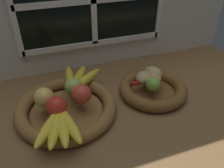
% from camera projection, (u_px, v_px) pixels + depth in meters
% --- Properties ---
extents(ground_plane, '(1.40, 0.90, 0.03)m').
position_uv_depth(ground_plane, '(116.00, 101.00, 0.92)').
color(ground_plane, brown).
extents(back_wall, '(1.40, 0.05, 0.55)m').
position_uv_depth(back_wall, '(92.00, 7.00, 0.98)').
color(back_wall, silver).
rests_on(back_wall, ground_plane).
extents(fruit_bowl_left, '(0.36, 0.36, 0.05)m').
position_uv_depth(fruit_bowl_left, '(66.00, 108.00, 0.83)').
color(fruit_bowl_left, brown).
rests_on(fruit_bowl_left, ground_plane).
extents(fruit_bowl_right, '(0.27, 0.27, 0.05)m').
position_uv_depth(fruit_bowl_right, '(153.00, 89.00, 0.92)').
color(fruit_bowl_right, brown).
rests_on(fruit_bowl_right, ground_plane).
extents(apple_red_right, '(0.07, 0.07, 0.07)m').
position_uv_depth(apple_red_right, '(82.00, 94.00, 0.80)').
color(apple_red_right, '#CC422D').
rests_on(apple_red_right, fruit_bowl_left).
extents(apple_red_front, '(0.07, 0.07, 0.07)m').
position_uv_depth(apple_red_front, '(57.00, 106.00, 0.75)').
color(apple_red_front, red).
rests_on(apple_red_front, fruit_bowl_left).
extents(apple_green_back, '(0.07, 0.07, 0.07)m').
position_uv_depth(apple_green_back, '(74.00, 87.00, 0.84)').
color(apple_green_back, '#99B74C').
rests_on(apple_green_back, fruit_bowl_left).
extents(apple_golden_left, '(0.07, 0.07, 0.07)m').
position_uv_depth(apple_golden_left, '(44.00, 98.00, 0.78)').
color(apple_golden_left, '#DBB756').
rests_on(apple_golden_left, fruit_bowl_left).
extents(banana_bunch_front, '(0.15, 0.19, 0.03)m').
position_uv_depth(banana_bunch_front, '(59.00, 126.00, 0.70)').
color(banana_bunch_front, yellow).
rests_on(banana_bunch_front, fruit_bowl_left).
extents(banana_bunch_back, '(0.17, 0.20, 0.03)m').
position_uv_depth(banana_bunch_back, '(78.00, 79.00, 0.91)').
color(banana_bunch_back, gold).
rests_on(banana_bunch_back, fruit_bowl_left).
extents(potato_back, '(0.08, 0.09, 0.05)m').
position_uv_depth(potato_back, '(153.00, 73.00, 0.93)').
color(potato_back, tan).
rests_on(potato_back, fruit_bowl_right).
extents(potato_large, '(0.09, 0.09, 0.04)m').
position_uv_depth(potato_large, '(154.00, 79.00, 0.90)').
color(potato_large, tan).
rests_on(potato_large, fruit_bowl_right).
extents(potato_oblong, '(0.09, 0.09, 0.04)m').
position_uv_depth(potato_oblong, '(143.00, 78.00, 0.91)').
color(potato_oblong, tan).
rests_on(potato_oblong, fruit_bowl_right).
extents(lime_near, '(0.05, 0.05, 0.05)m').
position_uv_depth(lime_near, '(153.00, 84.00, 0.86)').
color(lime_near, '#7AAD3D').
rests_on(lime_near, fruit_bowl_right).
extents(chili_pepper, '(0.15, 0.04, 0.02)m').
position_uv_depth(chili_pepper, '(150.00, 82.00, 0.91)').
color(chili_pepper, red).
rests_on(chili_pepper, fruit_bowl_right).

